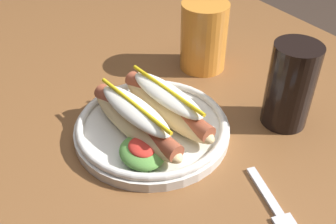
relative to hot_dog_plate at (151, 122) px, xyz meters
name	(u,v)px	position (x,y,z in m)	size (l,w,h in m)	color
dining_table	(207,162)	(0.03, 0.10, -0.12)	(1.50, 0.84, 0.74)	brown
hot_dog_plate	(151,122)	(0.00, 0.00, 0.00)	(0.24, 0.24, 0.08)	silver
fork	(275,207)	(0.21, 0.06, -0.02)	(0.12, 0.05, 0.00)	silver
soda_cup	(290,86)	(0.09, 0.20, 0.04)	(0.07, 0.07, 0.14)	black
extra_cup	(204,36)	(-0.12, 0.19, 0.04)	(0.09, 0.09, 0.13)	orange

